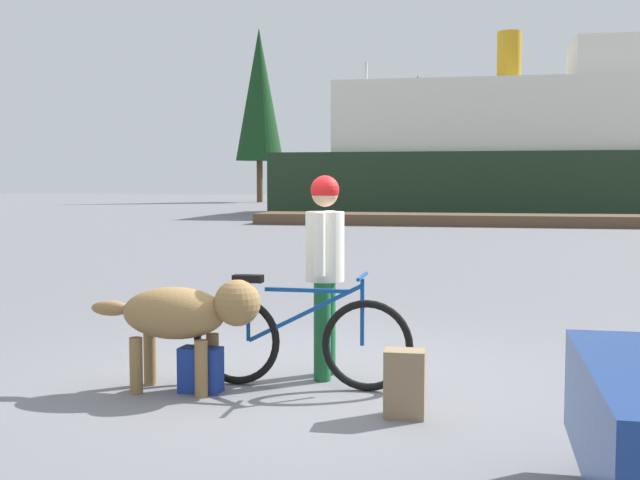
% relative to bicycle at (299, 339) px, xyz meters
% --- Properties ---
extents(ground_plane, '(160.00, 160.00, 0.00)m').
position_rel_bicycle_xyz_m(ground_plane, '(-0.01, 0.22, -0.39)').
color(ground_plane, slate).
extents(bicycle, '(1.78, 0.44, 0.91)m').
position_rel_bicycle_xyz_m(bicycle, '(0.00, 0.00, 0.00)').
color(bicycle, black).
rests_on(bicycle, ground_plane).
extents(person_cyclist, '(0.32, 0.53, 1.68)m').
position_rel_bicycle_xyz_m(person_cyclist, '(0.14, 0.36, 0.62)').
color(person_cyclist, '#19592D').
rests_on(person_cyclist, ground_plane).
extents(dog, '(1.38, 0.48, 0.89)m').
position_rel_bicycle_xyz_m(dog, '(-0.84, -0.29, 0.21)').
color(dog, olive).
rests_on(dog, ground_plane).
extents(backpack, '(0.28, 0.20, 0.47)m').
position_rel_bicycle_xyz_m(backpack, '(0.90, -0.63, -0.15)').
color(backpack, '#8C7251').
rests_on(backpack, ground_plane).
extents(handbag_pannier, '(0.33, 0.20, 0.35)m').
position_rel_bicycle_xyz_m(handbag_pannier, '(-0.72, -0.29, -0.21)').
color(handbag_pannier, navy).
rests_on(handbag_pannier, ground_plane).
extents(dock_pier, '(14.34, 2.42, 0.40)m').
position_rel_bicycle_xyz_m(dock_pier, '(0.32, 23.39, -0.19)').
color(dock_pier, brown).
rests_on(dock_pier, ground_plane).
extents(ferry_boat, '(27.79, 7.62, 8.46)m').
position_rel_bicycle_xyz_m(ferry_boat, '(5.98, 32.41, 2.56)').
color(ferry_boat, '#1E331E').
rests_on(ferry_boat, ground_plane).
extents(sailboat_moored, '(7.32, 2.05, 6.95)m').
position_rel_bicycle_xyz_m(sailboat_moored, '(-3.83, 30.21, 0.10)').
color(sailboat_moored, navy).
rests_on(sailboat_moored, ground_plane).
extents(pine_tree_far_left, '(3.47, 3.47, 12.63)m').
position_rel_bicycle_xyz_m(pine_tree_far_left, '(-14.64, 50.76, 7.42)').
color(pine_tree_far_left, '#4C331E').
rests_on(pine_tree_far_left, ground_plane).
extents(pine_tree_center, '(3.31, 3.31, 9.26)m').
position_rel_bicycle_xyz_m(pine_tree_center, '(-3.35, 53.28, 5.71)').
color(pine_tree_center, '#4C331E').
rests_on(pine_tree_center, ground_plane).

